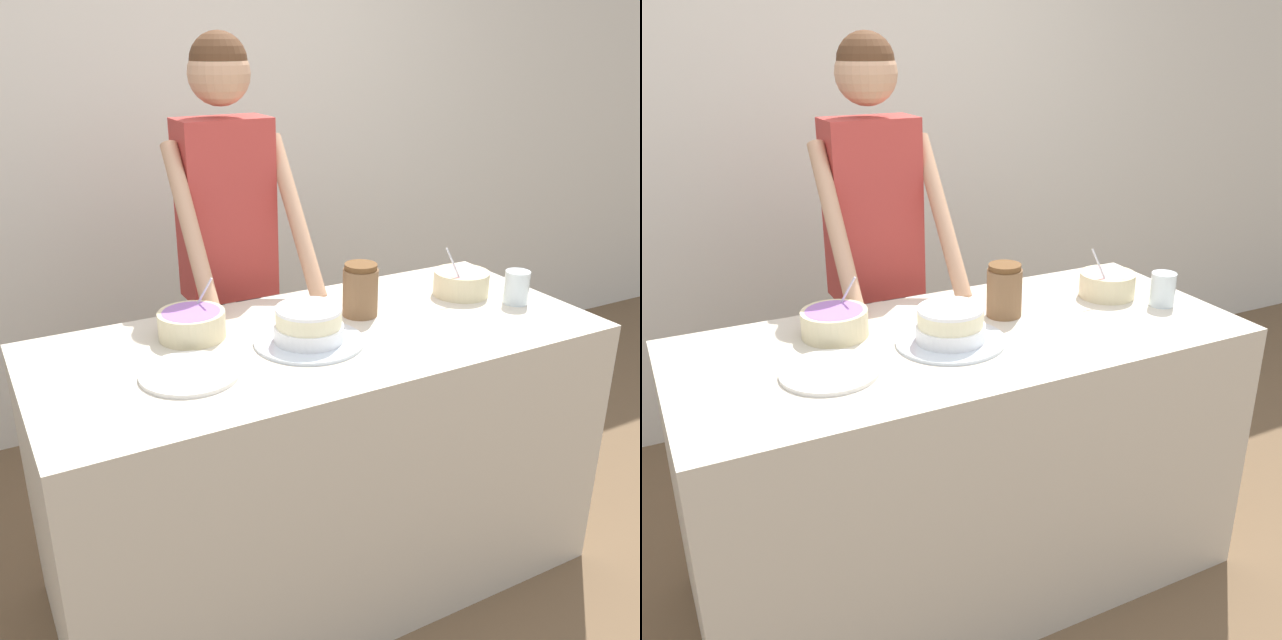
{
  "view_description": "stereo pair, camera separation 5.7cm",
  "coord_description": "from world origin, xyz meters",
  "views": [
    {
      "loc": [
        -0.95,
        -1.37,
        1.76
      ],
      "look_at": [
        -0.02,
        0.34,
        0.97
      ],
      "focal_mm": 40.0,
      "sensor_mm": 36.0,
      "label": 1
    },
    {
      "loc": [
        -0.9,
        -1.39,
        1.76
      ],
      "look_at": [
        -0.02,
        0.34,
        0.97
      ],
      "focal_mm": 40.0,
      "sensor_mm": 36.0,
      "label": 2
    }
  ],
  "objects": [
    {
      "name": "person_baker",
      "position": [
        -0.06,
        0.98,
        1.12
      ],
      "size": [
        0.44,
        0.48,
        1.76
      ],
      "color": "#2D2D38",
      "rests_on": "ground_plane"
    },
    {
      "name": "frosting_bowl_pink",
      "position": [
        0.6,
        0.47,
        0.95
      ],
      "size": [
        0.19,
        0.19,
        0.18
      ],
      "color": "beige",
      "rests_on": "counter"
    },
    {
      "name": "counter",
      "position": [
        0.0,
        0.38,
        0.45
      ],
      "size": [
        1.73,
        0.77,
        0.9
      ],
      "color": "beige",
      "rests_on": "ground_plane"
    },
    {
      "name": "frosting_bowl_purple",
      "position": [
        -0.35,
        0.55,
        0.95
      ],
      "size": [
        0.2,
        0.2,
        0.17
      ],
      "color": "beige",
      "rests_on": "counter"
    },
    {
      "name": "drinking_glass",
      "position": [
        0.71,
        0.31,
        0.96
      ],
      "size": [
        0.08,
        0.08,
        0.11
      ],
      "color": "silver",
      "rests_on": "counter"
    },
    {
      "name": "wall_back",
      "position": [
        0.0,
        1.77,
        1.3
      ],
      "size": [
        10.0,
        0.05,
        2.6
      ],
      "color": "silver",
      "rests_on": "ground_plane"
    },
    {
      "name": "stoneware_jar",
      "position": [
        0.19,
        0.47,
        0.99
      ],
      "size": [
        0.11,
        0.11,
        0.17
      ],
      "color": "brown",
      "rests_on": "counter"
    },
    {
      "name": "ceramic_plate",
      "position": [
        -0.44,
        0.31,
        0.91
      ],
      "size": [
        0.27,
        0.27,
        0.01
      ],
      "color": "white",
      "rests_on": "counter"
    },
    {
      "name": "cake",
      "position": [
        -0.06,
        0.35,
        0.95
      ],
      "size": [
        0.33,
        0.33,
        0.11
      ],
      "color": "silver",
      "rests_on": "counter"
    }
  ]
}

